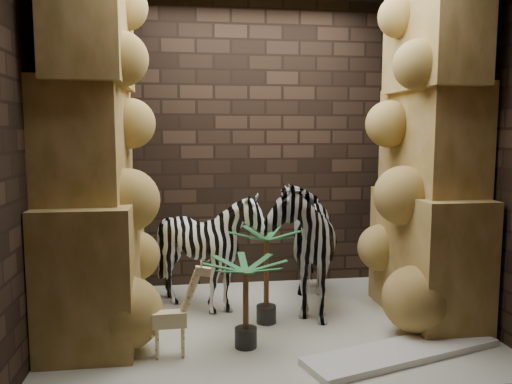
{
  "coord_description": "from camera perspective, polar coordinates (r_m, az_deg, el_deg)",
  "views": [
    {
      "loc": [
        -0.68,
        -4.16,
        1.63
      ],
      "look_at": [
        -0.08,
        0.15,
        1.12
      ],
      "focal_mm": 36.04,
      "sensor_mm": 36.0,
      "label": 1
    }
  ],
  "objects": [
    {
      "name": "palm_front",
      "position": [
        4.43,
        1.15,
        -9.27
      ],
      "size": [
        0.36,
        0.36,
        0.83
      ],
      "primitive_type": null,
      "color": "#266739",
      "rests_on": "floor"
    },
    {
      "name": "surfboard",
      "position": [
        4.09,
        15.95,
        -16.67
      ],
      "size": [
        1.59,
        0.81,
        0.05
      ],
      "primitive_type": "cube",
      "rotation": [
        0.0,
        0.0,
        0.29
      ],
      "color": "white",
      "rests_on": "floor"
    },
    {
      "name": "giraffe_toy",
      "position": [
        3.85,
        -9.59,
        -12.68
      ],
      "size": [
        0.37,
        0.13,
        0.72
      ],
      "primitive_type": null,
      "rotation": [
        0.0,
        0.0,
        0.02
      ],
      "color": "#FFEDAA",
      "rests_on": "floor"
    },
    {
      "name": "palm_back",
      "position": [
        3.96,
        -1.15,
        -12.22
      ],
      "size": [
        0.36,
        0.36,
        0.69
      ],
      "primitive_type": null,
      "color": "#266739",
      "rests_on": "floor"
    },
    {
      "name": "wall_back",
      "position": [
        5.46,
        -0.84,
        5.31
      ],
      "size": [
        3.5,
        0.0,
        3.5
      ],
      "primitive_type": "plane",
      "rotation": [
        1.57,
        0.0,
        0.0
      ],
      "color": "#312218",
      "rests_on": "ground"
    },
    {
      "name": "rock_pillar_left",
      "position": [
        4.23,
        -17.85,
        4.61
      ],
      "size": [
        0.68,
        1.3,
        3.0
      ],
      "primitive_type": null,
      "color": "tan",
      "rests_on": "floor"
    },
    {
      "name": "zebra_left",
      "position": [
        4.73,
        -5.21,
        -7.08
      ],
      "size": [
        1.0,
        1.19,
        1.01
      ],
      "primitive_type": "imported",
      "rotation": [
        0.0,
        0.0,
        0.09
      ],
      "color": "white",
      "rests_on": "floor"
    },
    {
      "name": "wall_front",
      "position": [
        2.99,
        5.18,
        4.19
      ],
      "size": [
        3.5,
        0.0,
        3.5
      ],
      "primitive_type": "plane",
      "rotation": [
        -1.57,
        0.0,
        0.0
      ],
      "color": "#312218",
      "rests_on": "ground"
    },
    {
      "name": "zebra_right",
      "position": [
        4.78,
        4.85,
        -4.25
      ],
      "size": [
        0.84,
        1.31,
        1.45
      ],
      "primitive_type": "imported",
      "rotation": [
        0.0,
        0.0,
        -0.15
      ],
      "color": "white",
      "rests_on": "floor"
    },
    {
      "name": "wall_left",
      "position": [
        4.3,
        -22.46,
        4.45
      ],
      "size": [
        0.0,
        3.0,
        3.0
      ],
      "primitive_type": "plane",
      "rotation": [
        1.57,
        0.0,
        1.57
      ],
      "color": "#312218",
      "rests_on": "ground"
    },
    {
      "name": "rock_pillar_right",
      "position": [
        4.67,
        18.84,
        4.73
      ],
      "size": [
        0.58,
        1.25,
        3.0
      ],
      "primitive_type": null,
      "color": "tan",
      "rests_on": "floor"
    },
    {
      "name": "wall_right",
      "position": [
        4.82,
        22.35,
        4.64
      ],
      "size": [
        0.0,
        3.0,
        3.0
      ],
      "primitive_type": "plane",
      "rotation": [
        1.57,
        0.0,
        -1.57
      ],
      "color": "#312218",
      "rests_on": "ground"
    },
    {
      "name": "floor",
      "position": [
        4.52,
        1.25,
        -14.45
      ],
      "size": [
        3.5,
        3.5,
        0.0
      ],
      "primitive_type": "plane",
      "color": "beige",
      "rests_on": "ground"
    }
  ]
}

